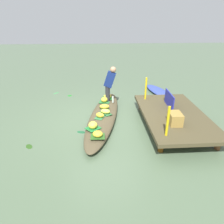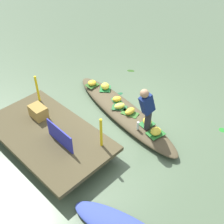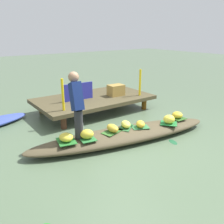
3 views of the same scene
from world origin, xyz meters
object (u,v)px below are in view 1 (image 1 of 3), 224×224
at_px(vendor_boat, 103,116).
at_px(vendor_person, 110,82).
at_px(banana_bunch_3, 105,111).
at_px(water_bottle, 113,100).
at_px(market_banner, 169,100).
at_px(produce_crate, 175,118).
at_px(banana_bunch_6, 108,96).
at_px(banana_bunch_2, 100,115).
at_px(banana_bunch_1, 104,100).
at_px(banana_bunch_4, 104,107).
at_px(banana_bunch_0, 98,134).
at_px(banana_bunch_5, 93,125).
at_px(moored_boat, 160,92).

relative_size(vendor_boat, vendor_person, 3.31).
distance_m(banana_bunch_3, water_bottle, 0.94).
height_order(water_bottle, market_banner, market_banner).
distance_m(banana_bunch_3, produce_crate, 2.12).
xyz_separation_m(banana_bunch_6, vendor_person, (0.28, 0.07, 0.62)).
bearing_deg(banana_bunch_2, vendor_person, 164.02).
height_order(banana_bunch_1, vendor_person, vendor_person).
relative_size(banana_bunch_4, market_banner, 0.35).
xyz_separation_m(banana_bunch_0, banana_bunch_5, (-0.43, -0.13, 0.02)).
bearing_deg(produce_crate, banana_bunch_0, -82.73).
bearing_deg(banana_bunch_5, banana_bunch_0, 16.46).
relative_size(water_bottle, market_banner, 0.24).
xyz_separation_m(banana_bunch_0, banana_bunch_4, (-1.71, 0.23, 0.00)).
relative_size(vendor_boat, banana_bunch_6, 14.20).
relative_size(vendor_boat, banana_bunch_3, 13.94).
distance_m(vendor_boat, banana_bunch_2, 0.40).
distance_m(banana_bunch_0, water_bottle, 2.30).
bearing_deg(banana_bunch_5, market_banner, 112.16).
relative_size(banana_bunch_0, banana_bunch_5, 1.02).
bearing_deg(produce_crate, banana_bunch_2, -112.77).
xyz_separation_m(banana_bunch_1, banana_bunch_5, (1.86, -0.37, 0.01)).
bearing_deg(vendor_boat, banana_bunch_1, -173.31).
relative_size(moored_boat, banana_bunch_0, 8.15).
bearing_deg(vendor_boat, moored_boat, 142.96).
bearing_deg(moored_boat, banana_bunch_5, -55.22).
xyz_separation_m(moored_boat, banana_bunch_6, (1.00, -2.27, 0.24)).
distance_m(vendor_boat, water_bottle, 0.92).
bearing_deg(vendor_person, banana_bunch_1, -66.84).
height_order(banana_bunch_2, banana_bunch_5, banana_bunch_5).
bearing_deg(market_banner, produce_crate, -7.90).
xyz_separation_m(moored_boat, water_bottle, (1.43, -2.11, 0.27)).
height_order(banana_bunch_5, water_bottle, water_bottle).
bearing_deg(banana_bunch_1, moored_boat, 119.72).
bearing_deg(banana_bunch_0, banana_bunch_3, 169.72).
bearing_deg(market_banner, banana_bunch_6, -121.82).
bearing_deg(banana_bunch_3, banana_bunch_2, -34.05).
bearing_deg(water_bottle, banana_bunch_6, -158.44).
xyz_separation_m(moored_boat, produce_crate, (3.40, -0.59, 0.47)).
relative_size(banana_bunch_1, banana_bunch_2, 1.01).
distance_m(moored_boat, banana_bunch_2, 3.65).
xyz_separation_m(banana_bunch_6, water_bottle, (0.42, 0.17, 0.03)).
bearing_deg(banana_bunch_0, banana_bunch_1, 173.95).
bearing_deg(water_bottle, banana_bunch_1, -100.88).
bearing_deg(banana_bunch_3, water_bottle, 161.64).
xyz_separation_m(vendor_boat, banana_bunch_0, (1.43, -0.18, 0.20)).
height_order(market_banner, produce_crate, market_banner).
bearing_deg(vendor_boat, banana_bunch_5, -6.55).
height_order(moored_boat, banana_bunch_5, banana_bunch_5).
height_order(moored_boat, water_bottle, water_bottle).
distance_m(banana_bunch_1, market_banner, 2.22).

